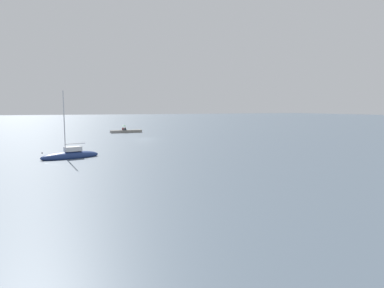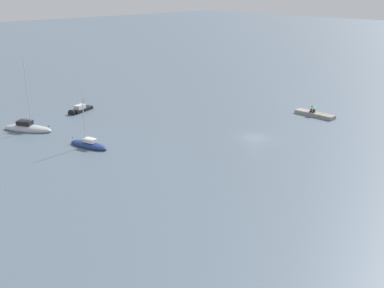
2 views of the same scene
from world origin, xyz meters
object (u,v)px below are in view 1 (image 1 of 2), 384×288
object	(u,v)px
person_seated_dark_left	(125,129)
sailboat_navy_near	(70,155)
person_seated_maroon_right	(123,129)
umbrella_open_green	(124,126)

from	to	relation	value
person_seated_dark_left	sailboat_navy_near	size ratio (longest dim) A/B	0.09
person_seated_dark_left	person_seated_maroon_right	size ratio (longest dim) A/B	1.00
person_seated_maroon_right	sailboat_navy_near	xyz separation A→B (m)	(14.06, 38.68, -0.58)
person_seated_maroon_right	umbrella_open_green	distance (m)	0.90
person_seated_dark_left	umbrella_open_green	distance (m)	0.90
umbrella_open_green	sailboat_navy_near	xyz separation A→B (m)	(14.32, 38.84, -1.42)
person_seated_maroon_right	umbrella_open_green	size ratio (longest dim) A/B	0.58
person_seated_maroon_right	umbrella_open_green	bearing A→B (deg)	-158.03
person_seated_maroon_right	sailboat_navy_near	distance (m)	41.15
person_seated_dark_left	person_seated_maroon_right	distance (m)	0.56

